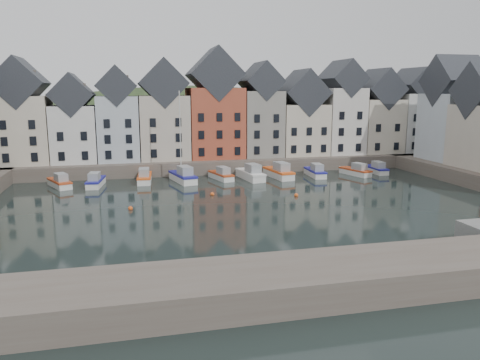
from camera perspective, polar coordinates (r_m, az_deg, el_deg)
name	(u,v)px	position (r m, az deg, el deg)	size (l,w,h in m)	color
ground	(261,209)	(51.75, 2.53, -3.55)	(260.00, 260.00, 0.00)	black
far_quay	(213,161)	(80.28, -3.34, 2.32)	(90.00, 16.00, 2.00)	brown
near_wall	(201,291)	(29.00, -4.78, -13.31)	(50.00, 6.00, 2.00)	brown
hillside	(194,226)	(109.53, -5.62, -5.56)	(153.60, 70.40, 64.00)	black
far_terrace	(233,115)	(78.18, -0.80, 7.92)	(72.37, 8.16, 17.78)	beige
mooring_buoys	(216,199)	(55.88, -2.92, -2.32)	(20.50, 5.50, 0.50)	#E5561B
boat_a	(60,183)	(67.62, -21.11, -0.29)	(3.96, 5.94, 2.20)	silver
boat_b	(96,182)	(66.75, -17.20, -0.18)	(2.49, 5.92, 2.20)	silver
boat_c	(145,177)	(67.94, -11.56, 0.30)	(2.33, 6.20, 2.33)	silver
boat_d	(183,176)	(67.25, -6.94, 0.47)	(3.56, 7.14, 13.08)	silver
boat_e	(221,175)	(68.72, -2.28, 0.59)	(3.11, 5.90, 2.17)	silver
boat_f	(251,174)	(68.74, 1.32, 0.72)	(3.10, 7.11, 2.64)	silver
boat_g	(279,172)	(70.33, 4.78, 0.93)	(3.06, 7.19, 2.68)	silver
boat_h	(315,172)	(72.08, 9.18, 0.97)	(2.19, 5.98, 2.26)	silver
boat_i	(356,171)	(74.34, 13.96, 1.06)	(3.30, 5.89, 2.16)	silver
boat_j	(376,169)	(77.16, 16.25, 1.29)	(1.76, 5.54, 2.12)	silver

